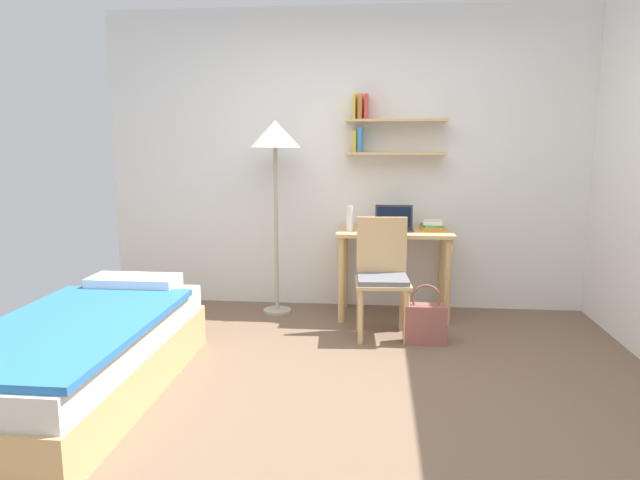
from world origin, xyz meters
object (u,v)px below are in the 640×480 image
Objects in this scene: bed at (82,357)px; water_bottle at (350,218)px; desk at (394,248)px; handbag at (425,323)px; standing_lamp at (275,143)px; laptop at (394,224)px; book_stack at (432,225)px; desk_chair at (382,273)px.

water_bottle is at bearing 49.02° from bed.
bed is 2.55m from desk.
bed reaches higher than handbag.
standing_lamp is 1.19m from laptop.
water_bottle reaches higher than laptop.
bed is 2.60m from laptop.
laptop reaches higher than book_stack.
book_stack reaches higher than bed.
water_bottle reaches higher than handbag.
bed is at bearing -151.90° from handbag.
desk is 0.37m from book_stack.
desk is 0.20m from laptop.
desk_chair is (-0.10, -0.49, -0.10)m from desk.
water_bottle is (-0.37, -0.07, 0.25)m from desk.
standing_lamp reaches higher than handbag.
desk_chair is 4.30× the size of water_bottle.
bed is 2.15× the size of desk_chair.
handbag is (0.22, -0.66, -0.43)m from desk.
desk_chair is at bearing -28.48° from standing_lamp.
standing_lamp is 7.88× the size of water_bottle.
desk_chair is at bearing -101.58° from desk.
laptop reaches higher than desk_chair.
standing_lamp reaches higher than book_stack.
standing_lamp is 7.73× the size of book_stack.
book_stack is at bearing 2.25° from standing_lamp.
handbag is at bearing -71.48° from desk.
desk_chair is at bearing -127.45° from book_stack.
laptop is 0.72× the size of handbag.
book_stack is at bearing 52.55° from desk_chair.
desk_chair is 0.60m from laptop.
laptop is at bearing 79.39° from desk_chair.
laptop is 1.53× the size of water_bottle.
handbag is at bearing -44.61° from water_bottle.
desk is at bearing 78.42° from desk_chair.
standing_lamp is at bearing 151.52° from desk_chair.
laptop is (-0.00, 0.02, 0.20)m from desk.
water_bottle reaches higher than book_stack.
desk is (1.83, 1.75, 0.35)m from bed.
desk_chair reaches higher than book_stack.
desk is 0.51m from desk_chair.
water_bottle is 1.08m from handbag.
laptop is 1.50× the size of book_stack.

